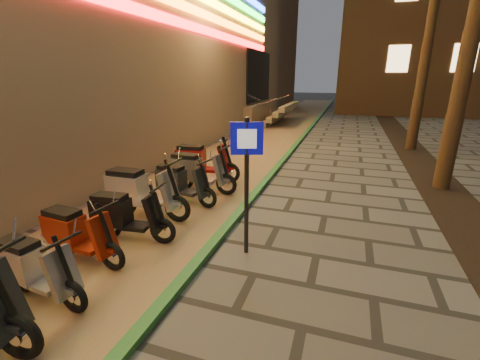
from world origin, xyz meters
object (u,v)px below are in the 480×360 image
(scooter_9, at_px, (180,182))
(scooter_10, at_px, (196,171))
(scooter_5, at_px, (33,268))
(scooter_11, at_px, (200,161))
(scooter_7, at_px, (123,215))
(scooter_6, at_px, (76,233))
(scooter_8, at_px, (139,191))
(pedestrian_sign, at_px, (247,169))

(scooter_9, bearing_deg, scooter_10, 98.23)
(scooter_5, bearing_deg, scooter_11, 97.06)
(scooter_7, bearing_deg, scooter_6, -113.99)
(scooter_7, bearing_deg, scooter_11, 87.26)
(scooter_5, distance_m, scooter_11, 5.32)
(scooter_8, distance_m, scooter_10, 1.85)
(scooter_5, relative_size, scooter_6, 0.96)
(scooter_5, height_order, scooter_11, scooter_11)
(pedestrian_sign, relative_size, scooter_9, 1.42)
(pedestrian_sign, xyz_separation_m, scooter_11, (-2.41, 3.34, -0.89))
(scooter_8, relative_size, scooter_10, 1.04)
(scooter_5, distance_m, scooter_6, 0.93)
(scooter_10, bearing_deg, scooter_9, -88.98)
(scooter_6, distance_m, scooter_7, 0.86)
(scooter_8, bearing_deg, scooter_11, 86.51)
(scooter_8, bearing_deg, scooter_10, 76.53)
(scooter_7, height_order, scooter_8, scooter_8)
(scooter_7, relative_size, scooter_11, 0.85)
(scooter_8, xyz_separation_m, scooter_10, (0.41, 1.80, -0.02))
(scooter_6, xyz_separation_m, scooter_11, (0.06, 4.41, 0.09))
(scooter_7, xyz_separation_m, scooter_8, (-0.33, 0.93, 0.09))
(scooter_11, bearing_deg, scooter_6, -94.96)
(scooter_6, bearing_deg, scooter_11, 94.36)
(scooter_6, height_order, scooter_11, scooter_11)
(scooter_5, distance_m, scooter_10, 4.46)
(scooter_5, relative_size, scooter_11, 0.80)
(scooter_6, xyz_separation_m, scooter_9, (0.33, 2.74, 0.02))
(scooter_7, xyz_separation_m, scooter_9, (0.06, 1.92, 0.01))
(scooter_6, bearing_deg, scooter_7, 77.16)
(scooter_11, bearing_deg, scooter_10, -76.05)
(scooter_5, height_order, scooter_8, scooter_8)
(scooter_8, bearing_deg, scooter_6, -88.50)
(scooter_6, relative_size, scooter_10, 0.87)
(scooter_7, bearing_deg, scooter_10, 82.44)
(scooter_11, bearing_deg, pedestrian_sign, -58.34)
(scooter_6, bearing_deg, scooter_10, 89.68)
(scooter_5, distance_m, scooter_9, 3.65)
(scooter_7, bearing_deg, scooter_5, -98.45)
(scooter_5, bearing_deg, pedestrian_sign, 46.62)
(scooter_5, bearing_deg, scooter_7, 93.20)
(pedestrian_sign, relative_size, scooter_8, 1.22)
(pedestrian_sign, height_order, scooter_6, pedestrian_sign)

